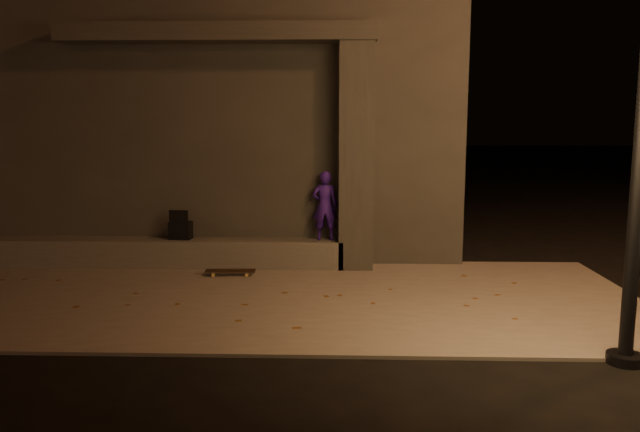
{
  "coord_description": "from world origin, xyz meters",
  "views": [
    {
      "loc": [
        1.44,
        -6.28,
        2.39
      ],
      "look_at": [
        1.18,
        2.0,
        1.15
      ],
      "focal_mm": 35.0,
      "sensor_mm": 36.0,
      "label": 1
    }
  ],
  "objects_px": {
    "column": "(356,157)",
    "skateboard": "(231,271)",
    "skateboarder": "(325,206)",
    "backpack": "(181,229)"
  },
  "relations": [
    {
      "from": "column",
      "to": "skateboard",
      "type": "distance_m",
      "value": 2.69
    },
    {
      "from": "skateboarder",
      "to": "skateboard",
      "type": "bearing_deg",
      "value": 23.8
    },
    {
      "from": "skateboarder",
      "to": "backpack",
      "type": "distance_m",
      "value": 2.41
    },
    {
      "from": "column",
      "to": "skateboarder",
      "type": "bearing_deg",
      "value": 180.0
    },
    {
      "from": "skateboarder",
      "to": "skateboard",
      "type": "distance_m",
      "value": 1.85
    },
    {
      "from": "skateboarder",
      "to": "backpack",
      "type": "bearing_deg",
      "value": -0.36
    },
    {
      "from": "column",
      "to": "backpack",
      "type": "xyz_separation_m",
      "value": [
        -2.88,
        0.0,
        -1.18
      ]
    },
    {
      "from": "skateboard",
      "to": "column",
      "type": "bearing_deg",
      "value": 16.04
    },
    {
      "from": "skateboarder",
      "to": "backpack",
      "type": "xyz_separation_m",
      "value": [
        -2.38,
        0.0,
        -0.4
      ]
    },
    {
      "from": "backpack",
      "to": "skateboard",
      "type": "distance_m",
      "value": 1.26
    }
  ]
}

